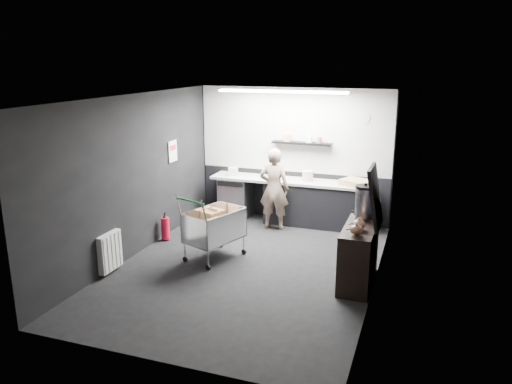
% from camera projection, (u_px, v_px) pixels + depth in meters
% --- Properties ---
extents(floor, '(5.50, 5.50, 0.00)m').
position_uv_depth(floor, '(247.00, 267.00, 8.03)').
color(floor, black).
rests_on(floor, ground).
extents(ceiling, '(5.50, 5.50, 0.00)m').
position_uv_depth(ceiling, '(246.00, 97.00, 7.33)').
color(ceiling, silver).
rests_on(ceiling, wall_back).
extents(wall_back, '(5.50, 0.00, 5.50)m').
position_uv_depth(wall_back, '(293.00, 155.00, 10.19)').
color(wall_back, black).
rests_on(wall_back, floor).
extents(wall_front, '(5.50, 0.00, 5.50)m').
position_uv_depth(wall_front, '(155.00, 248.00, 5.17)').
color(wall_front, black).
rests_on(wall_front, floor).
extents(wall_left, '(0.00, 5.50, 5.50)m').
position_uv_depth(wall_left, '(134.00, 176.00, 8.32)').
color(wall_left, black).
rests_on(wall_left, floor).
extents(wall_right, '(0.00, 5.50, 5.50)m').
position_uv_depth(wall_right, '(379.00, 198.00, 7.04)').
color(wall_right, black).
rests_on(wall_right, floor).
extents(kitchen_wall_panel, '(3.95, 0.02, 1.70)m').
position_uv_depth(kitchen_wall_panel, '(294.00, 130.00, 10.04)').
color(kitchen_wall_panel, beige).
rests_on(kitchen_wall_panel, wall_back).
extents(dado_panel, '(3.95, 0.02, 1.00)m').
position_uv_depth(dado_panel, '(292.00, 195.00, 10.39)').
color(dado_panel, black).
rests_on(dado_panel, wall_back).
extents(floating_shelf, '(1.20, 0.22, 0.04)m').
position_uv_depth(floating_shelf, '(302.00, 143.00, 9.93)').
color(floating_shelf, black).
rests_on(floating_shelf, wall_back).
extents(wall_clock, '(0.20, 0.03, 0.20)m').
position_uv_depth(wall_clock, '(365.00, 118.00, 9.50)').
color(wall_clock, silver).
rests_on(wall_clock, wall_back).
extents(poster, '(0.02, 0.30, 0.40)m').
position_uv_depth(poster, '(173.00, 151.00, 9.45)').
color(poster, white).
rests_on(poster, wall_left).
extents(poster_red_band, '(0.02, 0.22, 0.10)m').
position_uv_depth(poster_red_band, '(173.00, 148.00, 9.43)').
color(poster_red_band, red).
rests_on(poster_red_band, poster).
extents(radiator, '(0.10, 0.50, 0.60)m').
position_uv_depth(radiator, '(110.00, 252.00, 7.74)').
color(radiator, silver).
rests_on(radiator, wall_left).
extents(ceiling_strip, '(2.40, 0.20, 0.04)m').
position_uv_depth(ceiling_strip, '(282.00, 92.00, 9.02)').
color(ceiling_strip, white).
rests_on(ceiling_strip, ceiling).
extents(prep_counter, '(3.20, 0.61, 0.90)m').
position_uv_depth(prep_counter, '(295.00, 201.00, 10.07)').
color(prep_counter, black).
rests_on(prep_counter, floor).
extents(person, '(0.60, 0.41, 1.60)m').
position_uv_depth(person, '(274.00, 189.00, 9.67)').
color(person, '#B8A792').
rests_on(person, floor).
extents(shopping_cart, '(0.94, 1.22, 1.13)m').
position_uv_depth(shopping_cart, '(214.00, 228.00, 8.26)').
color(shopping_cart, silver).
rests_on(shopping_cart, floor).
extents(sideboard, '(0.51, 1.19, 1.79)m').
position_uv_depth(sideboard, '(360.00, 247.00, 7.35)').
color(sideboard, black).
rests_on(sideboard, floor).
extents(fire_extinguisher, '(0.15, 0.15, 0.51)m').
position_uv_depth(fire_extinguisher, '(165.00, 227.00, 9.17)').
color(fire_extinguisher, red).
rests_on(fire_extinguisher, floor).
extents(cardboard_box, '(0.70, 0.63, 0.11)m').
position_uv_depth(cardboard_box, '(357.00, 183.00, 9.51)').
color(cardboard_box, '#A88259').
rests_on(cardboard_box, prep_counter).
extents(pink_tub, '(0.21, 0.21, 0.21)m').
position_uv_depth(pink_tub, '(308.00, 176.00, 9.85)').
color(pink_tub, beige).
rests_on(pink_tub, prep_counter).
extents(white_container, '(0.23, 0.20, 0.17)m').
position_uv_depth(white_container, '(233.00, 172.00, 10.31)').
color(white_container, silver).
rests_on(white_container, prep_counter).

